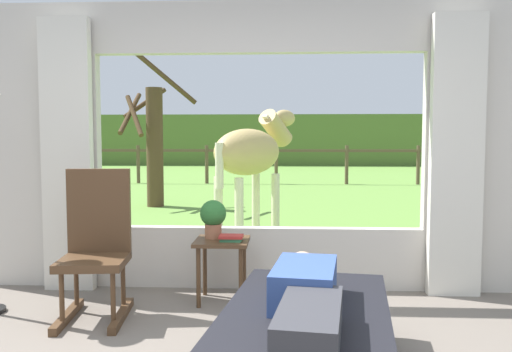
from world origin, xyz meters
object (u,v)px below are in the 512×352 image
Objects in this scene: potted_plant at (213,216)px; horse at (252,153)px; reclining_person at (306,295)px; side_table at (222,251)px; pasture_tree at (153,140)px; recliner_sofa at (305,347)px; book_stack at (231,238)px; rocking_chair at (96,245)px.

potted_plant is 0.18× the size of horse.
side_table is (-0.63, 1.51, -0.10)m from reclining_person.
reclining_person is 0.49× the size of pasture_tree.
pasture_tree is at bearing 108.73° from potted_plant.
recliner_sofa is 1.54m from book_stack.
pasture_tree reaches higher than reclining_person.
reclining_person reaches higher than recliner_sofa.
pasture_tree is at bearing 117.85° from recliner_sofa.
reclining_person is at bearing -51.49° from horse.
horse reaches higher than side_table.
book_stack is at bearing -34.34° from side_table.
potted_plant reaches higher than book_stack.
reclining_person is at bearing -41.97° from rocking_chair.
recliner_sofa is at bearing -64.92° from potted_plant.
reclining_person is 7.74m from pasture_tree.
reclining_person is at bearing -82.27° from recliner_sofa.
rocking_chair is at bearing 151.81° from reclining_person.
reclining_person is 4.18m from horse.
horse reaches higher than rocking_chair.
rocking_chair is at bearing -161.59° from book_stack.
rocking_chair is 0.38× the size of pasture_tree.
side_table is at bearing -70.74° from pasture_tree.
recliner_sofa is 1.91m from rocking_chair.
pasture_tree reaches higher than recliner_sofa.
potted_plant is 6.02m from pasture_tree.
horse is (1.00, 2.98, 0.61)m from rocking_chair.
potted_plant reaches higher than recliner_sofa.
potted_plant is at bearing 122.81° from recliner_sofa.
recliner_sofa is 0.61× the size of pasture_tree.
side_table is at bearing -60.97° from horse.
rocking_chair is 1.00m from side_table.
horse reaches higher than recliner_sofa.
recliner_sofa is 9.34× the size of book_stack.
horse is (0.09, 2.59, 0.73)m from side_table.
reclining_person is (0.00, -0.05, 0.30)m from recliner_sofa.
rocking_chair is 0.96m from potted_plant.
pasture_tree is (-2.09, 5.79, 0.75)m from book_stack.
rocking_chair is at bearing 153.03° from recliner_sofa.
rocking_chair is 3.20m from horse.
horse is at bearing 89.96° from book_stack.
potted_plant is 1.65× the size of book_stack.
book_stack is at bearing -59.12° from horse.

